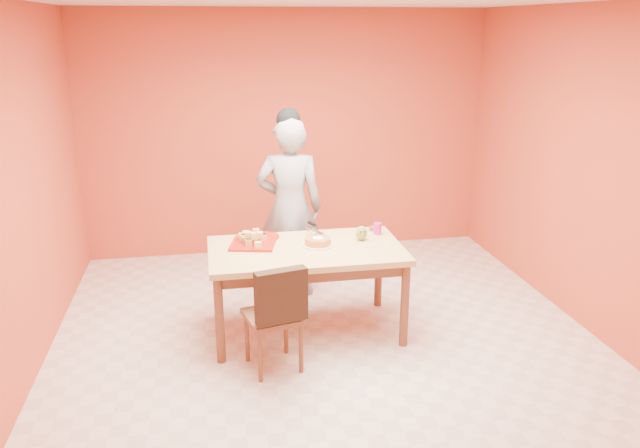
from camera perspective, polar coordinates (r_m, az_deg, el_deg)
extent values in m
plane|color=beige|center=(5.14, 1.04, -11.56)|extent=(5.00, 5.00, 0.00)
plane|color=#B9402A|center=(7.05, -2.99, 8.20)|extent=(4.50, 0.00, 4.50)
plane|color=#B9402A|center=(4.74, -26.61, 1.58)|extent=(0.00, 5.00, 5.00)
plane|color=#B9402A|center=(5.53, 24.68, 3.94)|extent=(0.00, 5.00, 5.00)
cube|color=tan|center=(5.16, -1.27, -2.46)|extent=(1.60, 0.90, 0.05)
cube|color=brown|center=(5.18, -1.27, -3.23)|extent=(1.48, 0.78, 0.10)
cylinder|color=brown|center=(4.89, -9.17, -8.71)|extent=(0.07, 0.07, 0.71)
cylinder|color=brown|center=(5.60, -9.42, -5.19)|extent=(0.07, 0.07, 0.71)
cylinder|color=brown|center=(5.12, 7.75, -7.39)|extent=(0.07, 0.07, 0.71)
cylinder|color=brown|center=(5.80, 5.38, -4.20)|extent=(0.07, 0.07, 0.71)
imported|color=gray|center=(5.90, -2.79, 1.45)|extent=(0.68, 0.50, 1.73)
cube|color=#9A160E|center=(5.25, -6.12, -1.79)|extent=(0.43, 0.43, 0.02)
cylinder|color=#9A160E|center=(5.41, -5.05, -1.16)|extent=(0.28, 0.28, 0.01)
cylinder|color=silver|center=(5.21, -0.19, -1.90)|extent=(0.32, 0.32, 0.01)
cylinder|color=#CE7A35|center=(5.20, -0.19, -1.57)|extent=(0.26, 0.26, 0.05)
cube|color=silver|center=(5.35, -0.43, -0.62)|extent=(0.13, 0.24, 0.01)
ellipsoid|color=olive|center=(5.32, 3.81, -0.85)|extent=(0.12, 0.11, 0.13)
cylinder|color=#BF1C7A|center=(5.49, 5.28, -0.43)|extent=(0.08, 0.08, 0.10)
cylinder|color=#3B2210|center=(5.61, 5.02, -0.41)|extent=(0.12, 0.12, 0.03)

